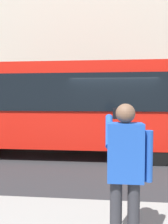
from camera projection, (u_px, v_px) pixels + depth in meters
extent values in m
plane|color=#2B2B2D|center=(112.00, 157.00, 7.33)|extent=(60.00, 60.00, 0.00)
cube|color=beige|center=(110.00, 32.00, 13.74)|extent=(28.00, 0.80, 12.00)
cube|color=red|center=(63.00, 105.00, 7.73)|extent=(9.00, 2.50, 2.60)
cube|color=black|center=(55.00, 92.00, 6.46)|extent=(7.60, 0.06, 1.10)
cylinder|color=black|center=(145.00, 135.00, 8.61)|extent=(1.00, 0.28, 1.00)
cylinder|color=black|center=(159.00, 148.00, 6.42)|extent=(1.00, 0.28, 1.00)
cylinder|color=#2D2D33|center=(133.00, 216.00, 2.56)|extent=(0.14, 0.14, 0.82)
cylinder|color=#2D2D33|center=(116.00, 215.00, 2.58)|extent=(0.14, 0.14, 0.82)
cube|color=#1E4CAD|center=(125.00, 152.00, 2.53)|extent=(0.40, 0.24, 0.66)
sphere|color=brown|center=(126.00, 113.00, 2.50)|extent=(0.22, 0.22, 0.22)
cylinder|color=#1E4CAD|center=(149.00, 156.00, 2.51)|extent=(0.09, 0.09, 0.58)
cylinder|color=#1E4CAD|center=(109.00, 131.00, 2.69)|extent=(0.09, 0.48, 0.37)
cube|color=black|center=(116.00, 113.00, 2.81)|extent=(0.07, 0.01, 0.14)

